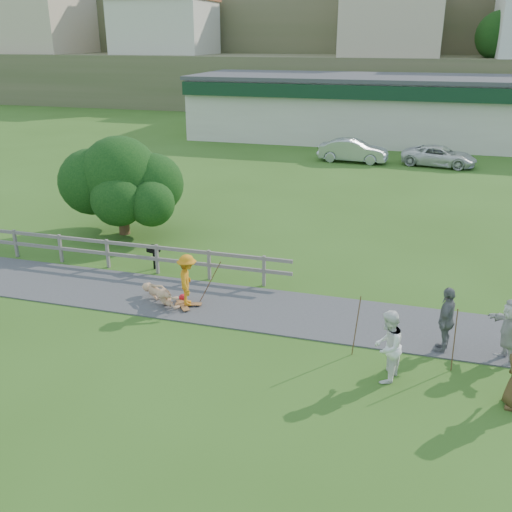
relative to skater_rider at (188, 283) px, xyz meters
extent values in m
plane|color=#335A19|center=(-0.13, -1.05, -0.83)|extent=(260.00, 260.00, 0.00)
cube|color=#3A3A3D|center=(-0.13, 0.45, -0.81)|extent=(34.00, 3.00, 0.04)
cube|color=slate|center=(-8.13, 2.25, -0.28)|extent=(0.10, 0.10, 1.10)
cube|color=slate|center=(-6.13, 2.25, -0.28)|extent=(0.10, 0.10, 1.10)
cube|color=slate|center=(-4.13, 2.25, -0.28)|extent=(0.10, 0.10, 1.10)
cube|color=slate|center=(-2.13, 2.25, -0.28)|extent=(0.10, 0.10, 1.10)
cube|color=slate|center=(-0.13, 2.25, -0.28)|extent=(0.10, 0.10, 1.10)
cube|color=slate|center=(1.87, 2.25, -0.28)|extent=(0.10, 0.10, 1.10)
cube|color=slate|center=(-4.63, 2.25, 0.17)|extent=(15.00, 0.08, 0.12)
cube|color=slate|center=(-4.63, 2.25, -0.28)|extent=(15.00, 0.08, 0.12)
cube|color=beige|center=(3.87, 33.95, 1.57)|extent=(32.00, 10.00, 4.80)
cube|color=#12331E|center=(3.87, 28.75, 3.37)|extent=(32.00, 0.60, 1.00)
cube|color=#46464B|center=(3.87, 33.95, 4.12)|extent=(32.50, 10.50, 0.30)
cube|color=#4D5733|center=(-0.13, 53.95, 2.17)|extent=(220.00, 14.00, 6.00)
cube|color=silver|center=(-0.13, 53.95, 8.67)|extent=(10.00, 9.00, 7.00)
cube|color=#4D5733|center=(-0.13, 66.95, 5.67)|extent=(220.00, 14.00, 13.00)
cube|color=#4D5733|center=(-0.13, 79.95, 9.67)|extent=(220.00, 14.00, 21.00)
imported|color=orange|center=(0.00, 0.00, 0.00)|extent=(0.95, 1.22, 1.66)
imported|color=tan|center=(-0.94, -0.02, -0.50)|extent=(1.33, 1.73, 0.65)
imported|color=white|center=(6.32, -2.47, 0.11)|extent=(0.90, 1.05, 1.88)
imported|color=slate|center=(7.73, -0.60, 0.12)|extent=(0.71, 1.19, 1.89)
imported|color=#BCBBB7|center=(9.31, -0.69, 0.07)|extent=(1.03, 1.76, 1.80)
imported|color=#AAAEB2|center=(2.16, 24.06, -0.06)|extent=(4.75, 1.90, 1.54)
imported|color=silver|center=(7.82, 24.29, -0.17)|extent=(5.06, 2.92, 1.33)
sphere|color=red|center=(-0.34, 0.33, -0.71)|extent=(0.25, 0.25, 0.25)
cylinder|color=brown|center=(0.60, 0.40, 0.02)|extent=(0.03, 0.03, 1.69)
cylinder|color=brown|center=(5.44, -1.49, 0.05)|extent=(0.03, 0.03, 1.76)
cylinder|color=brown|center=(7.91, -1.57, 0.05)|extent=(0.03, 0.03, 1.77)
camera|label=1|loc=(6.62, -15.11, 7.21)|focal=40.00mm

